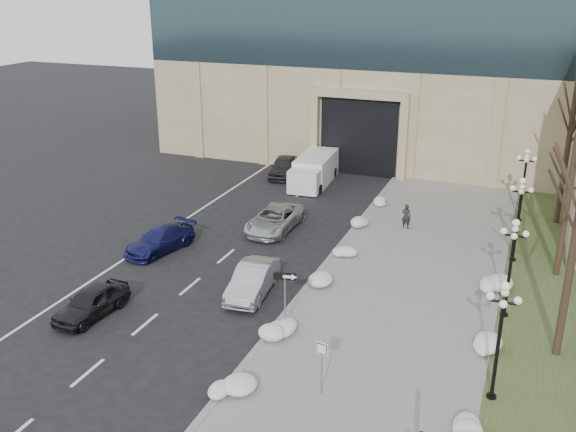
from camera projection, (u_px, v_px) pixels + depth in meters
name	position (u px, v px, depth m)	size (l,w,h in m)	color
sidewalk	(405.00, 285.00, 32.01)	(9.00, 40.00, 0.12)	gray
curb	(320.00, 271.00, 33.54)	(0.30, 40.00, 0.14)	gray
grass_strip	(544.00, 308.00, 29.78)	(4.00, 40.00, 0.10)	#384522
car_a	(91.00, 302.00, 29.00)	(1.60, 3.97, 1.35)	black
car_b	(253.00, 280.00, 30.99)	(1.56, 4.46, 1.47)	#ABAFB3
car_c	(160.00, 240.00, 35.94)	(1.83, 4.49, 1.30)	navy
car_d	(275.00, 219.00, 38.90)	(2.35, 5.10, 1.42)	#B3B3B3
car_e	(284.00, 167.00, 49.50)	(1.82, 4.52, 1.54)	#2A2A2E
pedestrian	(406.00, 216.00, 38.84)	(0.56, 0.37, 1.54)	black
box_truck	(314.00, 171.00, 47.62)	(2.67, 6.61, 2.06)	silver
one_way_sign	(289.00, 283.00, 27.22)	(1.03, 0.37, 2.75)	slate
keep_sign	(322.00, 357.00, 23.06)	(0.48, 0.14, 2.24)	slate
snow_clump_b	(229.00, 387.00, 23.62)	(1.10, 1.60, 0.36)	white
snow_clump_c	(274.00, 332.00, 27.29)	(1.10, 1.60, 0.36)	white
snow_clump_d	(320.00, 285.00, 31.46)	(1.10, 1.60, 0.36)	white
snow_clump_e	(342.00, 251.00, 35.40)	(1.10, 1.60, 0.36)	white
snow_clump_f	(357.00, 224.00, 39.21)	(1.10, 1.60, 0.36)	white
snow_clump_g	(382.00, 202.00, 43.01)	(1.10, 1.60, 0.36)	white
snow_clump_i	(480.00, 346.00, 26.28)	(1.10, 1.60, 0.36)	white
snow_clump_j	(492.00, 288.00, 31.21)	(1.10, 1.60, 0.36)	white
lamppost_a	(501.00, 326.00, 22.33)	(1.18, 1.18, 4.76)	black
lamppost_b	(512.00, 255.00, 28.00)	(1.18, 1.18, 4.76)	black
lamppost_c	(519.00, 209.00, 33.67)	(1.18, 1.18, 4.76)	black
lamppost_d	(525.00, 175.00, 39.34)	(1.18, 1.18, 4.76)	black
tree_mid	(572.00, 174.00, 31.20)	(3.20, 3.20, 8.50)	black
tree_far	(571.00, 127.00, 37.95)	(3.20, 3.20, 9.50)	black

